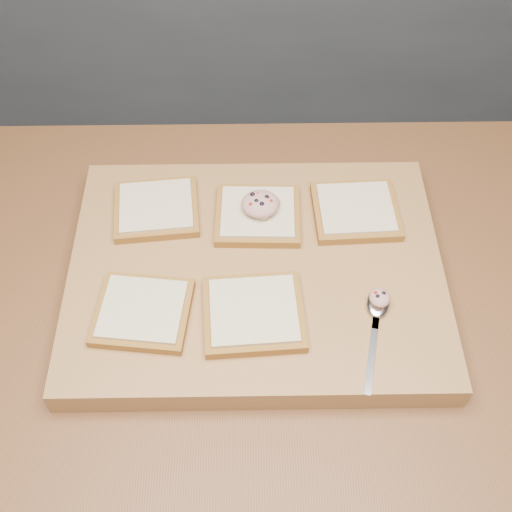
{
  "coord_description": "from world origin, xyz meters",
  "views": [
    {
      "loc": [
        -0.11,
        -0.48,
        1.67
      ],
      "look_at": [
        -0.11,
        0.06,
        0.96
      ],
      "focal_mm": 45.0,
      "sensor_mm": 36.0,
      "label": 1
    }
  ],
  "objects": [
    {
      "name": "bread_far_center",
      "position": [
        -0.1,
        0.14,
        0.95
      ],
      "size": [
        0.13,
        0.12,
        0.02
      ],
      "color": "olive",
      "rests_on": "cutting_board"
    },
    {
      "name": "bread_far_right",
      "position": [
        0.04,
        0.15,
        0.95
      ],
      "size": [
        0.13,
        0.12,
        0.02
      ],
      "color": "olive",
      "rests_on": "cutting_board"
    },
    {
      "name": "bread_near_left",
      "position": [
        -0.26,
        -0.03,
        0.95
      ],
      "size": [
        0.14,
        0.13,
        0.02
      ],
      "color": "olive",
      "rests_on": "cutting_board"
    },
    {
      "name": "ground",
      "position": [
        0.0,
        0.0,
        0.0
      ],
      "size": [
        4.0,
        4.0,
        0.0
      ],
      "primitive_type": "plane",
      "color": "#515459",
      "rests_on": "ground"
    },
    {
      "name": "bread_near_center",
      "position": [
        -0.11,
        -0.03,
        0.95
      ],
      "size": [
        0.14,
        0.13,
        0.02
      ],
      "color": "olive",
      "rests_on": "cutting_board"
    },
    {
      "name": "spoon",
      "position": [
        0.05,
        -0.03,
        0.95
      ],
      "size": [
        0.06,
        0.16,
        0.01
      ],
      "color": "silver",
      "rests_on": "cutting_board"
    },
    {
      "name": "tuna_salad_dollop",
      "position": [
        -0.1,
        0.14,
        0.97
      ],
      "size": [
        0.06,
        0.05,
        0.03
      ],
      "color": "tan",
      "rests_on": "bread_far_center"
    },
    {
      "name": "cutting_board",
      "position": [
        -0.11,
        0.06,
        0.92
      ],
      "size": [
        0.53,
        0.4,
        0.04
      ],
      "primitive_type": "cube",
      "color": "#9E6D44",
      "rests_on": "island_counter"
    },
    {
      "name": "back_counter",
      "position": [
        0.0,
        1.43,
        0.47
      ],
      "size": [
        3.6,
        0.62,
        0.94
      ],
      "color": "slate",
      "rests_on": "ground"
    },
    {
      "name": "spoon_salad",
      "position": [
        0.06,
        -0.01,
        0.96
      ],
      "size": [
        0.03,
        0.03,
        0.02
      ],
      "color": "tan",
      "rests_on": "spoon"
    },
    {
      "name": "island_counter",
      "position": [
        0.0,
        0.0,
        0.45
      ],
      "size": [
        2.0,
        0.8,
        0.9
      ],
      "color": "slate",
      "rests_on": "ground"
    },
    {
      "name": "bread_far_left",
      "position": [
        -0.25,
        0.16,
        0.95
      ],
      "size": [
        0.13,
        0.12,
        0.02
      ],
      "color": "olive",
      "rests_on": "cutting_board"
    }
  ]
}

